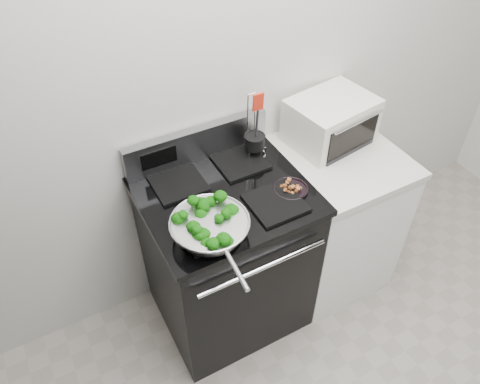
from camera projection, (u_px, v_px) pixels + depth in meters
back_wall at (247, 70)px, 2.25m from camera, size 4.00×0.02×2.70m
gas_range at (227, 256)px, 2.52m from camera, size 0.79×0.69×1.13m
counter at (330, 216)px, 2.77m from camera, size 0.62×0.68×0.92m
skillet at (210, 227)px, 1.97m from camera, size 0.35×0.55×0.07m
broccoli_pile at (210, 223)px, 1.96m from camera, size 0.27×0.27×0.09m
bacon_plate at (291, 187)px, 2.20m from camera, size 0.16×0.16×0.04m
utensil_holder at (255, 145)px, 2.37m from camera, size 0.12×0.12×0.37m
toaster_oven at (331, 121)px, 2.48m from camera, size 0.47×0.38×0.25m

